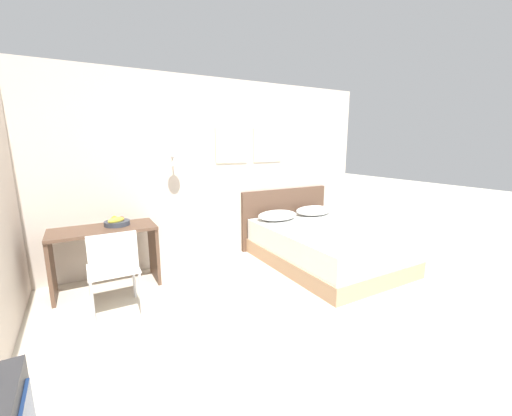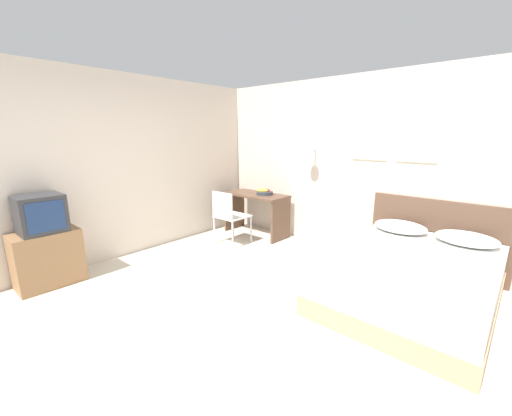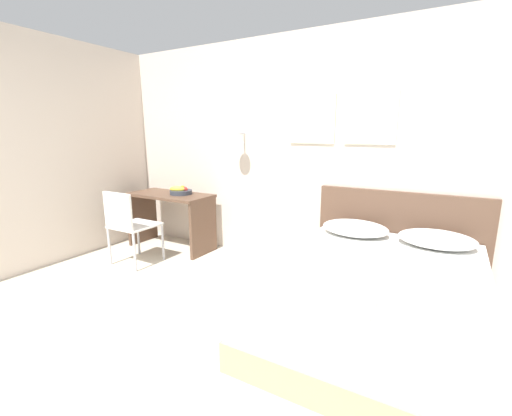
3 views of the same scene
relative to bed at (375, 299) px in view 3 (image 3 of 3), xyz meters
The scene contains 10 objects.
wall_back 2.04m from the bed, 139.99° to the left, with size 5.46×0.31×2.65m.
bed is the anchor object (origin of this frame).
headboard 1.08m from the bed, 90.00° to the left, with size 1.67×0.06×0.97m.
pillow_left 0.90m from the bed, 116.09° to the left, with size 0.65×0.46×0.14m.
pillow_right 0.90m from the bed, 63.91° to the left, with size 0.65×0.46×0.14m.
folded_towel_near_foot 0.43m from the bed, 91.59° to the right, with size 0.34×0.28×0.06m.
folded_towel_mid_bed 0.82m from the bed, 90.57° to the right, with size 0.27×0.28×0.06m.
desk 2.95m from the bed, 165.91° to the left, with size 1.16×0.55×0.76m.
desk_chair 2.83m from the bed, behind, with size 0.48×0.48×0.90m.
fruit_bowl 2.84m from the bed, 164.27° to the left, with size 0.29×0.29×0.12m.
Camera 3 is at (1.77, -0.72, 1.56)m, focal length 24.00 mm.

